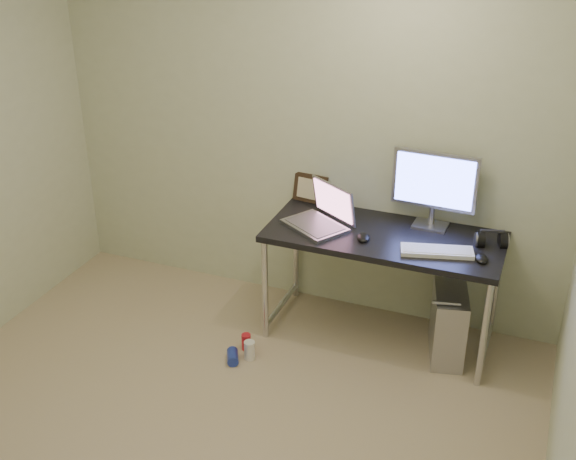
# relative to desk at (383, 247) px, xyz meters

# --- Properties ---
(floor) EXTENTS (3.50, 3.50, 0.00)m
(floor) POSITION_rel_desk_xyz_m (-0.64, -1.43, -0.66)
(floor) COLOR tan
(floor) RESTS_ON ground
(wall_back) EXTENTS (3.50, 0.02, 2.50)m
(wall_back) POSITION_rel_desk_xyz_m (-0.64, 0.32, 0.59)
(wall_back) COLOR beige
(wall_back) RESTS_ON ground
(desk) EXTENTS (1.45, 0.64, 0.75)m
(desk) POSITION_rel_desk_xyz_m (0.00, 0.00, 0.00)
(desk) COLOR black
(desk) RESTS_ON ground
(tower_computer) EXTENTS (0.29, 0.48, 0.49)m
(tower_computer) POSITION_rel_desk_xyz_m (0.45, -0.03, -0.43)
(tower_computer) COLOR #AEAEB2
(tower_computer) RESTS_ON ground
(cable_a) EXTENTS (0.01, 0.16, 0.69)m
(cable_a) POSITION_rel_desk_xyz_m (0.40, 0.27, -0.26)
(cable_a) COLOR black
(cable_a) RESTS_ON ground
(cable_b) EXTENTS (0.02, 0.11, 0.71)m
(cable_b) POSITION_rel_desk_xyz_m (0.49, 0.25, -0.28)
(cable_b) COLOR black
(cable_b) RESTS_ON ground
(can_red) EXTENTS (0.06, 0.06, 0.11)m
(can_red) POSITION_rel_desk_xyz_m (-0.75, -0.46, -0.61)
(can_red) COLOR red
(can_red) RESTS_ON ground
(can_white) EXTENTS (0.09, 0.09, 0.13)m
(can_white) POSITION_rel_desk_xyz_m (-0.68, -0.54, -0.60)
(can_white) COLOR white
(can_white) RESTS_ON ground
(can_blue) EXTENTS (0.12, 0.14, 0.07)m
(can_blue) POSITION_rel_desk_xyz_m (-0.77, -0.61, -0.63)
(can_blue) COLOR #2236A5
(can_blue) RESTS_ON ground
(laptop) EXTENTS (0.49, 0.46, 0.26)m
(laptop) POSITION_rel_desk_xyz_m (-0.40, -0.02, 0.15)
(laptop) COLOR #A0A0A6
(laptop) RESTS_ON desk
(monitor) EXTENTS (0.53, 0.16, 0.49)m
(monitor) POSITION_rel_desk_xyz_m (0.24, 0.22, 0.37)
(monitor) COLOR #A0A0A6
(monitor) RESTS_ON desk
(keyboard) EXTENTS (0.44, 0.24, 0.03)m
(keyboard) POSITION_rel_desk_xyz_m (0.35, -0.13, 0.10)
(keyboard) COLOR white
(keyboard) RESTS_ON desk
(mouse_right) EXTENTS (0.10, 0.13, 0.04)m
(mouse_right) POSITION_rel_desk_xyz_m (0.60, -0.12, 0.11)
(mouse_right) COLOR black
(mouse_right) RESTS_ON desk
(mouse_left) EXTENTS (0.11, 0.14, 0.04)m
(mouse_left) POSITION_rel_desk_xyz_m (-0.10, -0.11, 0.11)
(mouse_left) COLOR black
(mouse_left) RESTS_ON desk
(headphones) EXTENTS (0.21, 0.12, 0.12)m
(headphones) POSITION_rel_desk_xyz_m (0.63, 0.10, 0.12)
(headphones) COLOR black
(headphones) RESTS_ON desk
(picture_frame) EXTENTS (0.25, 0.10, 0.20)m
(picture_frame) POSITION_rel_desk_xyz_m (-0.59, 0.29, 0.18)
(picture_frame) COLOR black
(picture_frame) RESTS_ON desk
(webcam) EXTENTS (0.04, 0.03, 0.12)m
(webcam) POSITION_rel_desk_xyz_m (-0.40, 0.29, 0.18)
(webcam) COLOR silver
(webcam) RESTS_ON desk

